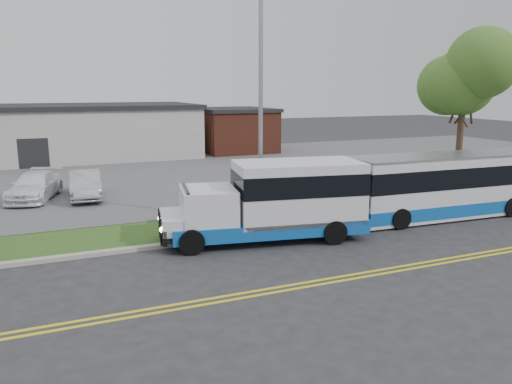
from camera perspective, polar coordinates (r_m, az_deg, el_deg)
name	(u,v)px	position (r m, az deg, el deg)	size (l,w,h in m)	color
ground	(214,251)	(17.79, -4.80, -6.73)	(140.00, 140.00, 0.00)	#28282B
lane_line_north	(257,291)	(14.42, 0.10, -11.22)	(70.00, 0.12, 0.01)	yellow
lane_line_south	(261,295)	(14.16, 0.59, -11.66)	(70.00, 0.12, 0.01)	yellow
curb	(205,240)	(18.77, -5.86, -5.52)	(80.00, 0.30, 0.15)	#9E9B93
verge	(192,229)	(20.44, -7.36, -4.18)	(80.00, 3.30, 0.10)	#2F4D19
parking_lot	(133,174)	(33.93, -13.85, 1.97)	(80.00, 25.00, 0.10)	#4C4C4F
commercial_building	(33,133)	(43.20, -24.11, 6.19)	(25.40, 10.40, 4.35)	#9E9E99
brick_wing	(234,130)	(45.04, -2.52, 7.11)	(6.30, 7.30, 3.90)	brown
tree_east	(465,76)	(27.06, 22.77, 12.10)	(5.20, 5.20, 8.33)	#3A2720
streetlight_near	(261,98)	(20.50, 0.62, 10.66)	(0.35, 1.53, 9.50)	gray
shuttle_bus	(279,198)	(18.78, 2.59, -0.73)	(7.95, 3.72, 2.94)	#0F51A3
transit_bus	(453,185)	(23.91, 21.62, 0.78)	(10.18, 2.81, 2.80)	silver
parked_car_a	(85,184)	(26.96, -18.91, 0.83)	(1.50, 4.29, 1.41)	#A8ABB0
parked_car_b	(35,186)	(27.65, -23.96, 0.64)	(1.89, 4.66, 1.35)	white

